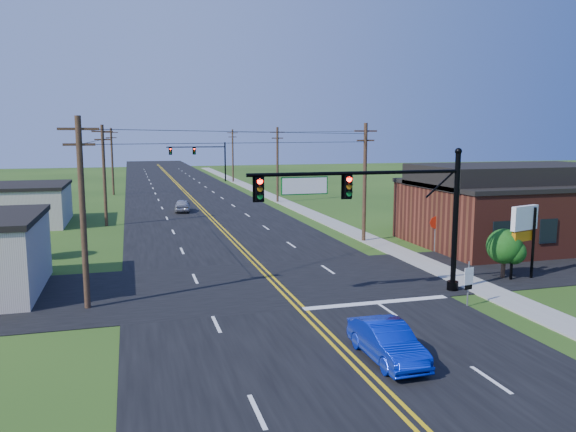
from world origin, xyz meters
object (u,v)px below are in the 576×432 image
object	(u,v)px
signal_mast_main	(377,204)
blue_car	(387,343)
signal_mast_far	(200,155)
stop_sign	(436,226)
route_sign	(469,280)

from	to	relation	value
signal_mast_main	blue_car	xyz separation A→B (m)	(-2.95, -7.51, -4.06)
signal_mast_far	blue_car	distance (m)	79.67
signal_mast_main	stop_sign	xyz separation A→B (m)	(8.66, 8.98, -2.92)
signal_mast_main	stop_sign	world-z (taller)	signal_mast_main
blue_car	signal_mast_far	bearing A→B (deg)	87.07
blue_car	route_sign	size ratio (longest dim) A/B	1.89
stop_sign	blue_car	bearing A→B (deg)	-120.06
signal_mast_main	route_sign	world-z (taller)	signal_mast_main
stop_sign	signal_mast_main	bearing A→B (deg)	-128.89
signal_mast_main	stop_sign	size ratio (longest dim) A/B	4.45
signal_mast_main	route_sign	xyz separation A→B (m)	(3.61, -2.67, -3.46)
signal_mast_main	signal_mast_far	world-z (taller)	same
signal_mast_main	blue_car	distance (m)	9.03
signal_mast_main	signal_mast_far	size ratio (longest dim) A/B	1.03
blue_car	signal_mast_main	bearing A→B (deg)	67.85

